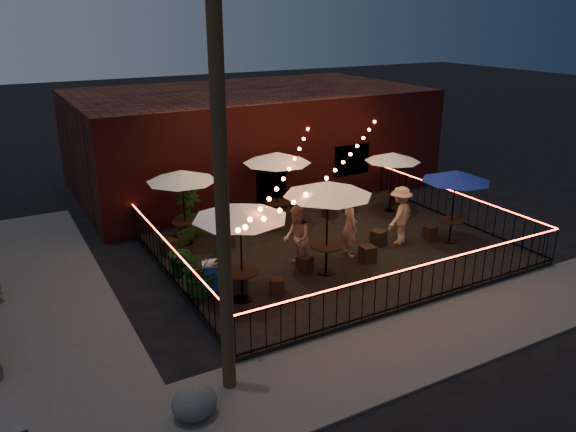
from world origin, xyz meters
name	(u,v)px	position (x,y,z in m)	size (l,w,h in m)	color
ground	(371,277)	(0.00, 0.00, 0.00)	(110.00, 110.00, 0.00)	black
patio	(332,250)	(0.00, 2.00, 0.07)	(10.00, 8.00, 0.15)	black
sidewalk	(456,330)	(0.00, -3.25, 0.03)	(18.00, 2.50, 0.05)	#484442
brick_building	(249,138)	(1.00, 9.99, 2.00)	(14.00, 8.00, 4.00)	#3B1010
utility_pole	(222,193)	(-5.40, -2.60, 4.00)	(0.26, 0.26, 8.00)	#392B17
fence_front	(422,284)	(0.00, -2.00, 0.66)	(10.00, 0.04, 1.04)	black
fence_left	(173,266)	(-5.00, 2.00, 0.66)	(0.04, 8.00, 1.04)	black
fence_right	(454,206)	(5.00, 2.00, 0.66)	(0.04, 8.00, 1.04)	black
festoon_lights	(310,180)	(-1.01, 1.70, 2.52)	(10.02, 8.72, 1.32)	#FF5727
cafe_table_0	(240,212)	(-3.80, 0.26, 2.48)	(2.64, 2.64, 2.56)	black
cafe_table_1	(182,177)	(-3.80, 4.50, 2.31)	(2.72, 2.72, 2.37)	black
cafe_table_2	(328,190)	(-1.12, 0.59, 2.56)	(3.09, 3.09, 2.64)	black
cafe_table_3	(277,159)	(-0.47, 4.67, 2.43)	(2.80, 2.80, 2.50)	black
cafe_table_4	(456,177)	(3.52, 0.61, 2.27)	(2.64, 2.64, 2.32)	black
cafe_table_5	(393,158)	(3.72, 3.86, 2.13)	(2.16, 2.16, 2.17)	black
bistro_chair_0	(238,283)	(-3.72, 0.73, 0.41)	(0.43, 0.43, 0.51)	black
bistro_chair_1	(277,286)	(-2.87, 0.18, 0.35)	(0.34, 0.34, 0.40)	black
bistro_chair_2	(169,247)	(-4.54, 3.87, 0.40)	(0.42, 0.42, 0.50)	black
bistro_chair_3	(228,241)	(-2.76, 3.59, 0.35)	(0.34, 0.34, 0.40)	black
bistro_chair_4	(305,264)	(-1.58, 0.96, 0.37)	(0.37, 0.37, 0.44)	black
bistro_chair_5	(368,254)	(0.35, 0.65, 0.38)	(0.40, 0.40, 0.47)	black
bistro_chair_6	(276,223)	(-0.77, 4.23, 0.38)	(0.38, 0.38, 0.45)	black
bistro_chair_7	(330,211)	(1.43, 4.32, 0.40)	(0.41, 0.41, 0.49)	black
bistro_chair_8	(378,238)	(1.38, 1.48, 0.38)	(0.40, 0.40, 0.47)	black
bistro_chair_9	(430,233)	(3.12, 1.08, 0.36)	(0.35, 0.35, 0.42)	black
bistro_chair_10	(350,207)	(2.39, 4.45, 0.35)	(0.34, 0.34, 0.41)	black
bistro_chair_11	(398,203)	(4.07, 3.84, 0.39)	(0.40, 0.40, 0.47)	black
patron_a	(350,226)	(0.13, 1.28, 1.08)	(0.68, 0.45, 1.86)	tan
patron_b	(297,238)	(-1.69, 1.24, 1.06)	(0.89, 0.69, 1.82)	#C9AD8A
patron_c	(400,215)	(2.03, 1.30, 1.07)	(1.18, 0.68, 1.83)	tan
potted_shrub_a	(200,271)	(-4.60, 1.08, 0.81)	(1.19, 1.03, 1.32)	#163F11
potted_shrub_b	(182,250)	(-4.60, 2.42, 0.87)	(0.79, 0.64, 1.44)	#10380D
potted_shrub_c	(188,213)	(-3.50, 5.06, 0.92)	(0.87, 0.87, 1.55)	#12380D
cooler	(214,276)	(-4.20, 1.13, 0.55)	(0.69, 0.58, 0.78)	#1245A3
boulder	(194,403)	(-6.31, -3.13, 0.34)	(0.87, 0.74, 0.68)	#44443F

